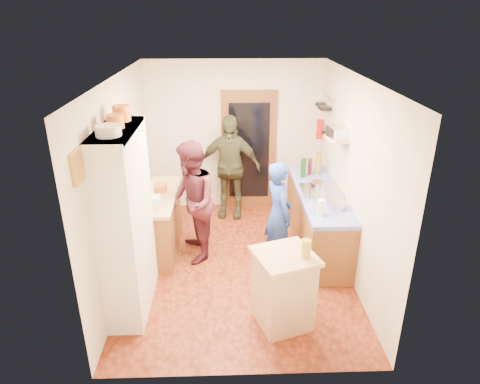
{
  "coord_description": "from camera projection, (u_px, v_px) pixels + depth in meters",
  "views": [
    {
      "loc": [
        -0.15,
        -5.18,
        3.35
      ],
      "look_at": [
        0.03,
        0.15,
        1.05
      ],
      "focal_mm": 32.0,
      "sensor_mm": 36.0,
      "label": 1
    }
  ],
  "objects": [
    {
      "name": "person_hob",
      "position": [
        281.0,
        214.0,
        5.88
      ],
      "size": [
        0.51,
        0.63,
        1.49
      ],
      "primitive_type": "imported",
      "rotation": [
        0.0,
        0.0,
        1.88
      ],
      "color": "#1F419E",
      "rests_on": "ground"
    },
    {
      "name": "wall_shelf",
      "position": [
        337.0,
        139.0,
        5.87
      ],
      "size": [
        0.26,
        0.42,
        0.03
      ],
      "primitive_type": "cube",
      "color": "tan",
      "rests_on": "wall_right"
    },
    {
      "name": "pan_hang_c",
      "position": [
        320.0,
        104.0,
        6.98
      ],
      "size": [
        0.17,
        0.17,
        0.05
      ],
      "primitive_type": "cylinder",
      "color": "black",
      "rests_on": "pan_rail"
    },
    {
      "name": "chopping_board",
      "position": [
        160.0,
        180.0,
        6.59
      ],
      "size": [
        0.33,
        0.26,
        0.02
      ],
      "primitive_type": "cube",
      "rotation": [
        0.0,
        0.0,
        0.14
      ],
      "color": "tan",
      "rests_on": "left_counter_top"
    },
    {
      "name": "pan_rail",
      "position": [
        328.0,
        98.0,
        6.72
      ],
      "size": [
        0.02,
        0.65,
        0.02
      ],
      "primitive_type": "cylinder",
      "rotation": [
        1.57,
        0.0,
        0.0
      ],
      "color": "silver",
      "rests_on": "wall_right"
    },
    {
      "name": "wall_right",
      "position": [
        353.0,
        178.0,
        5.62
      ],
      "size": [
        0.02,
        4.0,
        2.6
      ],
      "primitive_type": "cube",
      "color": "silver",
      "rests_on": "ground"
    },
    {
      "name": "toaster",
      "position": [
        151.0,
        204.0,
        5.59
      ],
      "size": [
        0.28,
        0.21,
        0.19
      ],
      "primitive_type": "cube",
      "rotation": [
        0.0,
        0.0,
        0.16
      ],
      "color": "white",
      "rests_on": "left_counter_top"
    },
    {
      "name": "radio",
      "position": [
        337.0,
        132.0,
        5.83
      ],
      "size": [
        0.26,
        0.33,
        0.15
      ],
      "primitive_type": "cube",
      "rotation": [
        0.0,
        0.0,
        0.15
      ],
      "color": "silver",
      "rests_on": "wall_shelf"
    },
    {
      "name": "person_left",
      "position": [
        193.0,
        201.0,
        5.97
      ],
      "size": [
        0.8,
        0.95,
        1.74
      ],
      "primitive_type": "imported",
      "rotation": [
        0.0,
        0.0,
        -1.39
      ],
      "color": "#451A24",
      "rests_on": "ground"
    },
    {
      "name": "bottle_a",
      "position": [
        303.0,
        168.0,
        6.67
      ],
      "size": [
        0.1,
        0.1,
        0.31
      ],
      "primitive_type": "cylinder",
      "rotation": [
        0.0,
        0.0,
        -0.22
      ],
      "color": "#143F14",
      "rests_on": "right_counter_top"
    },
    {
      "name": "bottle_b",
      "position": [
        310.0,
        167.0,
        6.8
      ],
      "size": [
        0.08,
        0.08,
        0.26
      ],
      "primitive_type": "cylinder",
      "rotation": [
        0.0,
        0.0,
        0.29
      ],
      "color": "#591419",
      "rests_on": "right_counter_top"
    },
    {
      "name": "person_back",
      "position": [
        230.0,
        167.0,
        7.19
      ],
      "size": [
        1.1,
        0.6,
        1.78
      ],
      "primitive_type": "imported",
      "rotation": [
        0.0,
        0.0,
        -0.17
      ],
      "color": "#373923",
      "rests_on": "ground"
    },
    {
      "name": "orange_bowl",
      "position": [
        160.0,
        188.0,
        6.2
      ],
      "size": [
        0.25,
        0.25,
        0.09
      ],
      "primitive_type": "cylinder",
      "rotation": [
        0.0,
        0.0,
        0.23
      ],
      "color": "orange",
      "rests_on": "left_counter_top"
    },
    {
      "name": "paper_towel",
      "position": [
        321.0,
        207.0,
        5.46
      ],
      "size": [
        0.12,
        0.12,
        0.21
      ],
      "primitive_type": "cylinder",
      "rotation": [
        0.0,
        0.0,
        0.3
      ],
      "color": "white",
      "rests_on": "right_counter_top"
    },
    {
      "name": "picture_frame",
      "position": [
        77.0,
        167.0,
        3.8
      ],
      "size": [
        0.03,
        0.25,
        0.3
      ],
      "primitive_type": "cube",
      "color": "gold",
      "rests_on": "wall_left"
    },
    {
      "name": "hutch_body",
      "position": [
        126.0,
        223.0,
        4.87
      ],
      "size": [
        0.4,
        1.2,
        2.2
      ],
      "primitive_type": "cube",
      "color": "white",
      "rests_on": "ground"
    },
    {
      "name": "ceiling",
      "position": [
        238.0,
        76.0,
        5.05
      ],
      "size": [
        3.0,
        4.0,
        0.02
      ],
      "primitive_type": "cube",
      "color": "silver",
      "rests_on": "ground"
    },
    {
      "name": "door_frame",
      "position": [
        249.0,
        151.0,
        7.48
      ],
      "size": [
        0.95,
        0.06,
        2.1
      ],
      "primitive_type": "cube",
      "color": "brown",
      "rests_on": "ground"
    },
    {
      "name": "mixing_bowl",
      "position": [
        336.0,
        205.0,
        5.67
      ],
      "size": [
        0.31,
        0.31,
        0.09
      ],
      "primitive_type": "cylinder",
      "rotation": [
        0.0,
        0.0,
        0.29
      ],
      "color": "silver",
      "rests_on": "right_counter_top"
    },
    {
      "name": "orange_pot_b",
      "position": [
        121.0,
        113.0,
        4.7
      ],
      "size": [
        0.19,
        0.19,
        0.17
      ],
      "primitive_type": "cylinder",
      "color": "orange",
      "rests_on": "hutch_top_shelf"
    },
    {
      "name": "plate_stack",
      "position": [
        108.0,
        131.0,
        4.17
      ],
      "size": [
        0.25,
        0.25,
        0.1
      ],
      "primitive_type": "cylinder",
      "color": "white",
      "rests_on": "hutch_top_shelf"
    },
    {
      "name": "right_counter_top",
      "position": [
        319.0,
        193.0,
        6.24
      ],
      "size": [
        0.62,
        2.22,
        0.06
      ],
      "primitive_type": "cube",
      "color": "#031BBC",
      "rests_on": "right_counter_base"
    },
    {
      "name": "oil_jar",
      "position": [
        306.0,
        248.0,
        4.52
      ],
      "size": [
        0.13,
        0.13,
        0.2
      ],
      "primitive_type": "cylinder",
      "rotation": [
        0.0,
        0.0,
        0.33
      ],
      "color": "#AD9E2D",
      "rests_on": "island_top"
    },
    {
      "name": "pot_on_hob",
      "position": [
        318.0,
        187.0,
        6.09
      ],
      "size": [
        0.22,
        0.22,
        0.14
      ],
      "primitive_type": "cylinder",
      "color": "silver",
      "rests_on": "hob"
    },
    {
      "name": "left_counter_top",
      "position": [
        153.0,
        196.0,
        6.11
      ],
      "size": [
        0.64,
        1.44,
        0.05
      ],
      "primitive_type": "cube",
      "color": "tan",
      "rests_on": "left_counter_base"
    },
    {
      "name": "pan_hang_b",
      "position": [
        323.0,
        107.0,
        6.8
      ],
      "size": [
        0.16,
        0.16,
        0.05
      ],
      "primitive_type": "cylinder",
      "color": "black",
      "rests_on": "pan_rail"
    },
    {
      "name": "orange_pot_a",
      "position": [
        115.0,
        121.0,
        4.43
      ],
      "size": [
        0.18,
        0.18,
        0.14
      ],
      "primitive_type": "cylinder",
      "color": "orange",
      "rests_on": "hutch_top_shelf"
    },
    {
      "name": "kettle",
      "position": [
        148.0,
        191.0,
        5.98
      ],
      "size": [
        0.2,
        0.2,
        0.19
      ],
      "primitive_type": "cylinder",
      "rotation": [
        0.0,
        0.0,
        -0.2
      ],
      "color": "white",
      "rests_on": "left_counter_top"
    },
    {
      "name": "wall_left",
      "position": [
        121.0,
        181.0,
        5.52
      ],
      "size": [
        0.02,
        4.0,
        2.6
      ],
      "primitive_type": "cube",
      "color": "silver",
      "rests_on": "ground"
    },
    {
      "name": "fire_extinguisher",
      "position": [
        320.0,
        129.0,
        7.09
      ],
      "size": [
        0.11,
        0.11,
        0.32
      ],
      "primitive_type": "cylinder",
      "color": "red",
      "rests_on": "wall_right"
    },
    {
      "name": "left_counter_base",
      "position": [
        156.0,
        224.0,
        6.29
      ],
      "size": [
        0.6,
        1.4,
        0.85
      ],
      "primitive_type": "cube",
      "color": "brown",
      "rests_on": "ground"
    },
    {
      "name": "wall_back",
      "position": [
        235.0,
        136.0,
        7.41
      ],
      "size": [
        3.0,
        0.02,
        2.6
      ],
      "primitive_type": "cube",
      "color": "silver",
      "rests_on": "ground"
    },
    {
      "name": "hob",
      "position": [
        320.0,
        191.0,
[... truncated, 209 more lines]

